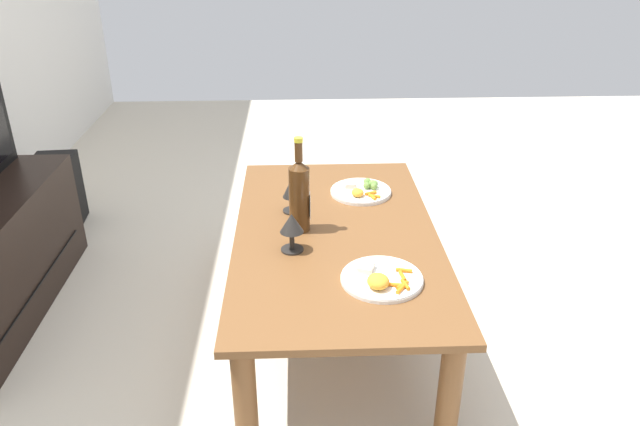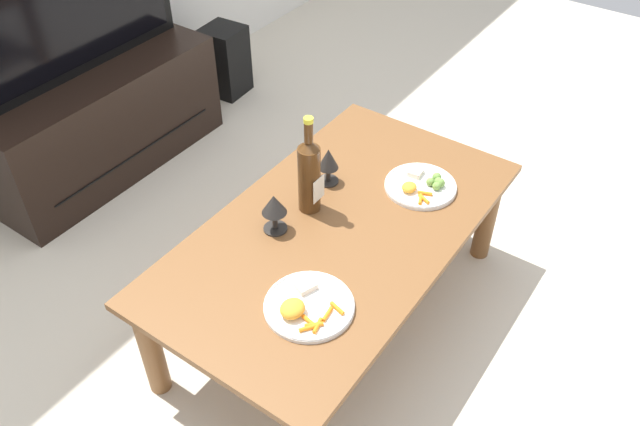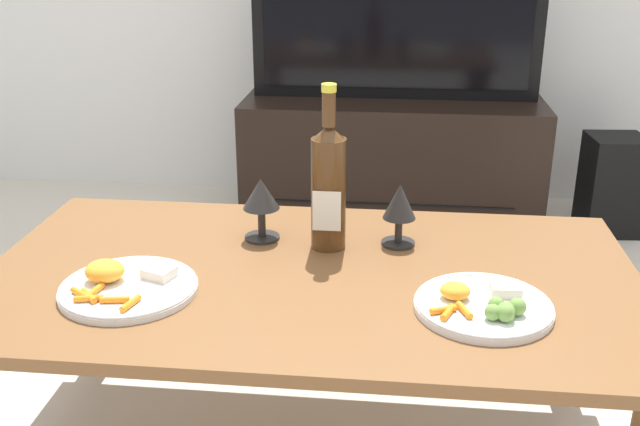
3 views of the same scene
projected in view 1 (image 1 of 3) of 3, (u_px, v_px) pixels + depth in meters
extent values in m
plane|color=beige|center=(335.00, 328.00, 2.37)|extent=(6.40, 6.40, 0.00)
cube|color=brown|center=(336.00, 235.00, 2.19)|extent=(1.30, 0.72, 0.03)
cylinder|color=brown|center=(449.00, 393.00, 1.77)|extent=(0.07, 0.07, 0.40)
cylinder|color=brown|center=(391.00, 214.00, 2.82)|extent=(0.07, 0.07, 0.40)
cylinder|color=brown|center=(245.00, 399.00, 1.75)|extent=(0.07, 0.07, 0.40)
cylinder|color=brown|center=(263.00, 216.00, 2.80)|extent=(0.07, 0.07, 0.40)
cube|color=black|center=(40.00, 283.00, 2.40)|extent=(0.88, 0.01, 0.01)
cube|color=black|center=(59.00, 190.00, 3.10)|extent=(0.21, 0.21, 0.36)
cylinder|color=#4C2D14|center=(299.00, 200.00, 2.15)|extent=(0.07, 0.07, 0.24)
cone|color=#4C2D14|center=(299.00, 165.00, 2.09)|extent=(0.07, 0.07, 0.03)
cylinder|color=#4C2D14|center=(299.00, 152.00, 2.07)|extent=(0.03, 0.03, 0.07)
cylinder|color=yellow|center=(298.00, 140.00, 2.05)|extent=(0.03, 0.03, 0.02)
cube|color=silver|center=(310.00, 205.00, 2.16)|extent=(0.06, 0.00, 0.09)
cylinder|color=black|center=(292.00, 249.00, 2.06)|extent=(0.08, 0.08, 0.01)
cylinder|color=black|center=(292.00, 240.00, 2.05)|extent=(0.02, 0.02, 0.07)
cone|color=black|center=(292.00, 223.00, 2.02)|extent=(0.08, 0.08, 0.07)
cylinder|color=black|center=(292.00, 211.00, 2.33)|extent=(0.07, 0.07, 0.01)
cylinder|color=black|center=(292.00, 203.00, 2.32)|extent=(0.02, 0.02, 0.06)
cone|color=black|center=(292.00, 188.00, 2.29)|extent=(0.07, 0.07, 0.08)
cylinder|color=white|center=(382.00, 279.00, 1.89)|extent=(0.26, 0.26, 0.01)
torus|color=white|center=(382.00, 277.00, 1.89)|extent=(0.26, 0.26, 0.01)
ellipsoid|color=orange|center=(378.00, 281.00, 1.83)|extent=(0.07, 0.07, 0.04)
cube|color=beige|center=(366.00, 268.00, 1.92)|extent=(0.07, 0.06, 0.02)
cylinder|color=orange|center=(396.00, 285.00, 1.84)|extent=(0.02, 0.05, 0.01)
cylinder|color=orange|center=(401.00, 289.00, 1.82)|extent=(0.05, 0.04, 0.01)
cylinder|color=orange|center=(402.00, 285.00, 1.84)|extent=(0.04, 0.05, 0.01)
cylinder|color=orange|center=(405.00, 284.00, 1.84)|extent=(0.05, 0.02, 0.01)
cylinder|color=orange|center=(403.00, 276.00, 1.89)|extent=(0.05, 0.02, 0.01)
cylinder|color=orange|center=(404.00, 270.00, 1.92)|extent=(0.03, 0.05, 0.01)
cylinder|color=white|center=(361.00, 192.00, 2.48)|extent=(0.25, 0.25, 0.01)
torus|color=white|center=(361.00, 190.00, 2.47)|extent=(0.25, 0.25, 0.01)
ellipsoid|color=orange|center=(358.00, 192.00, 2.42)|extent=(0.05, 0.05, 0.03)
cube|color=beige|center=(349.00, 184.00, 2.51)|extent=(0.06, 0.05, 0.02)
cylinder|color=orange|center=(371.00, 193.00, 2.44)|extent=(0.03, 0.05, 0.01)
cylinder|color=orange|center=(372.00, 197.00, 2.41)|extent=(0.05, 0.03, 0.01)
cylinder|color=orange|center=(374.00, 196.00, 2.41)|extent=(0.03, 0.05, 0.01)
sphere|color=olive|center=(374.00, 184.00, 2.50)|extent=(0.03, 0.03, 0.03)
sphere|color=olive|center=(367.00, 182.00, 2.52)|extent=(0.03, 0.03, 0.03)
sphere|color=olive|center=(374.00, 186.00, 2.48)|extent=(0.03, 0.03, 0.03)
sphere|color=olive|center=(372.00, 184.00, 2.50)|extent=(0.03, 0.03, 0.03)
sphere|color=olive|center=(367.00, 186.00, 2.48)|extent=(0.03, 0.03, 0.03)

